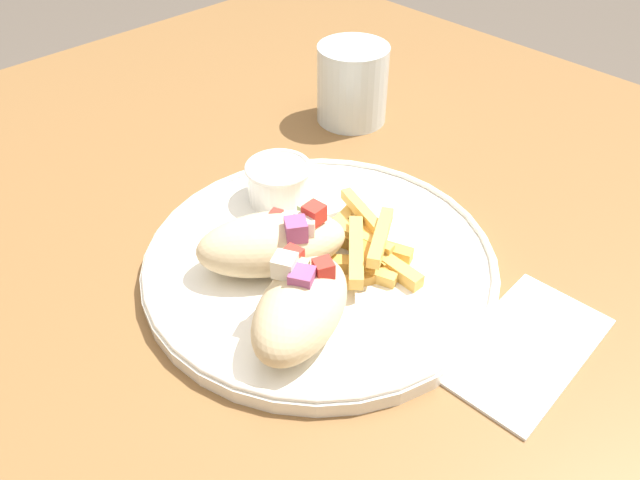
% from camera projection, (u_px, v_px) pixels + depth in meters
% --- Properties ---
extents(table, '(1.13, 1.13, 0.77)m').
position_uv_depth(table, '(291.00, 304.00, 0.66)').
color(table, brown).
rests_on(table, ground_plane).
extents(napkin, '(0.16, 0.09, 0.00)m').
position_uv_depth(napkin, '(525.00, 347.00, 0.50)').
color(napkin, white).
rests_on(napkin, table).
extents(plate, '(0.32, 0.32, 0.02)m').
position_uv_depth(plate, '(320.00, 260.00, 0.57)').
color(plate, white).
rests_on(plate, table).
extents(pita_sandwich_near, '(0.13, 0.10, 0.07)m').
position_uv_depth(pita_sandwich_near, '(301.00, 307.00, 0.48)').
color(pita_sandwich_near, beige).
rests_on(pita_sandwich_near, plate).
extents(pita_sandwich_far, '(0.14, 0.12, 0.06)m').
position_uv_depth(pita_sandwich_far, '(273.00, 242.00, 0.54)').
color(pita_sandwich_far, beige).
rests_on(pita_sandwich_far, plate).
extents(fries_pile, '(0.11, 0.12, 0.03)m').
position_uv_depth(fries_pile, '(360.00, 247.00, 0.56)').
color(fries_pile, gold).
rests_on(fries_pile, plate).
extents(sauce_ramekin, '(0.07, 0.07, 0.04)m').
position_uv_depth(sauce_ramekin, '(279.00, 180.00, 0.62)').
color(sauce_ramekin, white).
rests_on(sauce_ramekin, plate).
extents(water_glass, '(0.09, 0.09, 0.09)m').
position_uv_depth(water_glass, '(352.00, 87.00, 0.76)').
color(water_glass, silver).
rests_on(water_glass, table).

